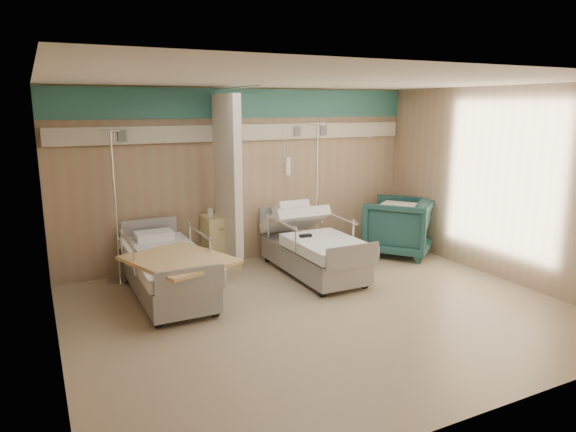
{
  "coord_description": "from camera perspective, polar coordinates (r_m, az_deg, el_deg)",
  "views": [
    {
      "loc": [
        -3.08,
        -5.2,
        2.51
      ],
      "look_at": [
        -0.17,
        0.6,
        1.12
      ],
      "focal_mm": 32.0,
      "sensor_mm": 36.0,
      "label": 1
    }
  ],
  "objects": [
    {
      "name": "ground",
      "position": [
        6.55,
        3.76,
        -10.45
      ],
      "size": [
        6.0,
        5.0,
        0.0
      ],
      "primitive_type": "cube",
      "color": "gray",
      "rests_on": "ground"
    },
    {
      "name": "toiletry_bag",
      "position": [
        7.97,
        -6.55,
        0.44
      ],
      "size": [
        0.22,
        0.15,
        0.12
      ],
      "primitive_type": "cube",
      "rotation": [
        0.0,
        0.0,
        0.06
      ],
      "color": "black",
      "rests_on": "bedside_cabinet"
    },
    {
      "name": "bed_left",
      "position": [
        7.02,
        -13.17,
        -6.43
      ],
      "size": [
        1.0,
        2.16,
        0.63
      ],
      "primitive_type": null,
      "color": "silver",
      "rests_on": "ground"
    },
    {
      "name": "room_walls",
      "position": [
        6.29,
        2.58,
        6.19
      ],
      "size": [
        6.04,
        5.04,
        2.82
      ],
      "color": "tan",
      "rests_on": "ground"
    },
    {
      "name": "visitor_armchair",
      "position": [
        8.99,
        12.2,
        -1.16
      ],
      "size": [
        1.48,
        1.49,
        0.97
      ],
      "primitive_type": "imported",
      "rotation": [
        0.0,
        0.0,
        3.83
      ],
      "color": "#1B4544",
      "rests_on": "ground"
    },
    {
      "name": "bedside_cabinet",
      "position": [
        8.1,
        -7.49,
        -2.9
      ],
      "size": [
        0.5,
        0.48,
        0.85
      ],
      "primitive_type": "cube",
      "color": "beige",
      "rests_on": "ground"
    },
    {
      "name": "tan_blanket",
      "position": [
        6.5,
        -12.03,
        -4.77
      ],
      "size": [
        1.38,
        1.54,
        0.04
      ],
      "primitive_type": "cube",
      "rotation": [
        0.0,
        0.0,
        0.35
      ],
      "color": "tan",
      "rests_on": "bed_left"
    },
    {
      "name": "waffle_blanket",
      "position": [
        8.87,
        12.21,
        2.12
      ],
      "size": [
        0.9,
        0.89,
        0.08
      ],
      "primitive_type": "cube",
      "rotation": [
        0.0,
        0.0,
        3.78
      ],
      "color": "white",
      "rests_on": "visitor_armchair"
    },
    {
      "name": "bed_right",
      "position": [
        7.79,
        2.78,
        -4.26
      ],
      "size": [
        1.0,
        2.16,
        0.63
      ],
      "primitive_type": null,
      "color": "silver",
      "rests_on": "ground"
    },
    {
      "name": "iv_stand_left",
      "position": [
        7.79,
        -18.3,
        -3.85
      ],
      "size": [
        0.39,
        0.39,
        2.2
      ],
      "rotation": [
        0.0,
        0.0,
        0.07
      ],
      "color": "silver",
      "rests_on": "ground"
    },
    {
      "name": "white_cup",
      "position": [
        7.97,
        -8.61,
        0.4
      ],
      "size": [
        0.11,
        0.11,
        0.12
      ],
      "primitive_type": "cylinder",
      "rotation": [
        0.0,
        0.0,
        -0.4
      ],
      "color": "white",
      "rests_on": "bedside_cabinet"
    },
    {
      "name": "iv_stand_right",
      "position": [
        8.65,
        3.14,
        -1.6
      ],
      "size": [
        0.4,
        0.4,
        2.25
      ],
      "rotation": [
        0.0,
        0.0,
        0.19
      ],
      "color": "silver",
      "rests_on": "ground"
    },
    {
      "name": "call_remote",
      "position": [
        7.53,
        1.96,
        -2.2
      ],
      "size": [
        0.19,
        0.1,
        0.04
      ],
      "primitive_type": "cube",
      "rotation": [
        0.0,
        0.0,
        -0.1
      ],
      "color": "black",
      "rests_on": "bed_right"
    }
  ]
}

